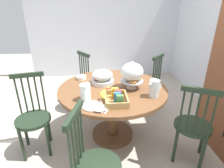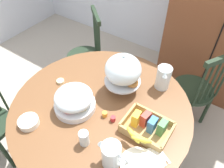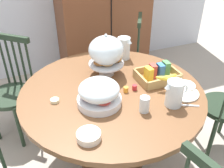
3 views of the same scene
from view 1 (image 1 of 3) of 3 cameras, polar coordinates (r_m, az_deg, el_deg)
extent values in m
plane|color=#A89E8E|center=(2.68, 0.36, -15.14)|extent=(10.00, 10.00, 0.00)
cube|color=silver|center=(4.57, 2.21, 18.63)|extent=(0.06, 4.32, 2.60)
cylinder|color=brown|center=(2.26, 0.22, -1.46)|extent=(1.35, 1.35, 0.04)
cylinder|color=brown|center=(2.42, 0.20, -8.68)|extent=(0.14, 0.14, 0.63)
cylinder|color=brown|center=(2.63, 0.19, -15.26)|extent=(0.56, 0.56, 0.06)
cylinder|color=#1E2D1E|center=(3.14, 10.92, 0.02)|extent=(0.40, 0.40, 0.04)
cylinder|color=#1E2D1E|center=(3.40, 9.61, -2.16)|extent=(0.04, 0.04, 0.45)
cylinder|color=#1E2D1E|center=(3.18, 7.23, -3.91)|extent=(0.04, 0.04, 0.45)
cylinder|color=#1E2D1E|center=(3.30, 13.90, -3.39)|extent=(0.04, 0.04, 0.45)
cylinder|color=#1E2D1E|center=(3.07, 11.75, -5.29)|extent=(0.04, 0.04, 0.45)
cylinder|color=#1E2D1E|center=(3.12, 15.04, 4.18)|extent=(0.02, 0.02, 0.48)
cylinder|color=#1E2D1E|center=(3.06, 14.53, 3.85)|extent=(0.02, 0.02, 0.48)
cylinder|color=#1E2D1E|center=(3.00, 13.99, 3.51)|extent=(0.02, 0.02, 0.48)
cylinder|color=#1E2D1E|center=(2.93, 13.44, 3.15)|extent=(0.02, 0.02, 0.48)
cylinder|color=#1E2D1E|center=(2.87, 12.86, 2.78)|extent=(0.02, 0.02, 0.48)
cube|color=#1E2D1E|center=(2.92, 14.48, 8.31)|extent=(0.29, 0.27, 0.05)
cylinder|color=#1E2D1E|center=(3.13, -11.03, -0.10)|extent=(0.40, 0.40, 0.04)
cylinder|color=#1E2D1E|center=(3.28, -14.04, -3.55)|extent=(0.04, 0.04, 0.45)
cylinder|color=#1E2D1E|center=(3.06, -11.77, -5.44)|extent=(0.04, 0.04, 0.45)
cylinder|color=#1E2D1E|center=(3.39, -9.79, -2.27)|extent=(0.04, 0.04, 0.45)
cylinder|color=#1E2D1E|center=(3.17, -7.29, -3.99)|extent=(0.04, 0.04, 0.45)
cylinder|color=#1E2D1E|center=(3.23, -10.03, 5.29)|extent=(0.02, 0.02, 0.48)
cylinder|color=#1E2D1E|center=(3.17, -9.41, 5.00)|extent=(0.02, 0.02, 0.48)
cylinder|color=#1E2D1E|center=(3.11, -8.77, 4.69)|extent=(0.02, 0.02, 0.48)
cylinder|color=#1E2D1E|center=(3.06, -8.11, 4.37)|extent=(0.02, 0.02, 0.48)
cylinder|color=#1E2D1E|center=(3.00, -7.41, 4.04)|extent=(0.02, 0.02, 0.48)
cube|color=#1E2D1E|center=(3.04, -9.07, 9.34)|extent=(0.32, 0.23, 0.05)
cylinder|color=#1E2D1E|center=(2.34, -23.65, -10.29)|extent=(0.40, 0.40, 0.04)
cylinder|color=#1E2D1E|center=(2.38, -26.52, -16.95)|extent=(0.04, 0.04, 0.45)
cylinder|color=#1E2D1E|center=(2.34, -19.51, -16.45)|extent=(0.04, 0.04, 0.45)
cylinder|color=#1E2D1E|center=(2.60, -25.69, -13.07)|extent=(0.04, 0.04, 0.45)
cylinder|color=#1E2D1E|center=(2.56, -19.40, -12.54)|extent=(0.04, 0.04, 0.45)
cylinder|color=#1E2D1E|center=(2.39, -27.54, -3.67)|extent=(0.02, 0.02, 0.48)
cylinder|color=#1E2D1E|center=(2.38, -25.90, -3.50)|extent=(0.02, 0.02, 0.48)
cylinder|color=#1E2D1E|center=(2.37, -24.24, -3.32)|extent=(0.02, 0.02, 0.48)
cylinder|color=#1E2D1E|center=(2.36, -22.56, -3.14)|extent=(0.02, 0.02, 0.48)
cylinder|color=#1E2D1E|center=(2.35, -20.88, -2.95)|extent=(0.02, 0.02, 0.48)
cube|color=#1E2D1E|center=(2.27, -25.30, 2.57)|extent=(0.11, 0.36, 0.05)
cylinder|color=#1E2D1E|center=(1.64, -4.55, -24.79)|extent=(0.40, 0.40, 0.04)
cylinder|color=#1E2D1E|center=(1.41, -12.98, -21.34)|extent=(0.02, 0.02, 0.48)
cylinder|color=#1E2D1E|center=(1.46, -12.02, -19.47)|extent=(0.02, 0.02, 0.48)
cylinder|color=#1E2D1E|center=(1.50, -11.13, -17.72)|extent=(0.02, 0.02, 0.48)
cylinder|color=#1E2D1E|center=(1.56, -10.32, -16.07)|extent=(0.02, 0.02, 0.48)
cylinder|color=#1E2D1E|center=(1.61, -9.56, -14.53)|extent=(0.02, 0.02, 0.48)
cube|color=#1E2D1E|center=(1.35, -11.98, -9.33)|extent=(0.36, 0.11, 0.05)
cylinder|color=#1E2D1E|center=(2.24, 24.12, -12.00)|extent=(0.40, 0.40, 0.04)
cylinder|color=#1E2D1E|center=(2.49, 26.67, -14.99)|extent=(0.04, 0.04, 0.45)
cylinder|color=#1E2D1E|center=(2.48, 20.09, -13.99)|extent=(0.04, 0.04, 0.45)
cylinder|color=#1E2D1E|center=(2.27, 26.70, -19.15)|extent=(0.04, 0.04, 0.45)
cylinder|color=#1E2D1E|center=(2.26, 19.32, -18.06)|extent=(0.04, 0.04, 0.45)
cylinder|color=#1E2D1E|center=(1.99, 29.11, -9.39)|extent=(0.02, 0.02, 0.48)
cylinder|color=#1E2D1E|center=(1.98, 27.10, -9.10)|extent=(0.02, 0.02, 0.48)
cylinder|color=#1E2D1E|center=(1.98, 25.08, -8.79)|extent=(0.02, 0.02, 0.48)
cylinder|color=#1E2D1E|center=(1.97, 23.06, -8.47)|extent=(0.02, 0.02, 0.48)
cylinder|color=#1E2D1E|center=(1.97, 21.03, -8.13)|extent=(0.02, 0.02, 0.48)
cube|color=#1E2D1E|center=(1.86, 26.42, -1.94)|extent=(0.21, 0.33, 0.05)
cylinder|color=silver|center=(2.24, 6.14, -1.07)|extent=(0.12, 0.12, 0.02)
cylinder|color=silver|center=(2.23, 6.18, -0.20)|extent=(0.03, 0.03, 0.09)
cylinder|color=silver|center=(2.21, 6.23, 1.01)|extent=(0.28, 0.28, 0.01)
torus|color=#B27033|center=(2.12, 6.69, 0.77)|extent=(0.10, 0.10, 0.03)
torus|color=#D19347|center=(2.22, 8.06, 1.71)|extent=(0.10, 0.10, 0.03)
torus|color=#935628|center=(2.25, 5.84, 2.12)|extent=(0.10, 0.10, 0.03)
torus|color=tan|center=(2.20, 5.40, 1.63)|extent=(0.10, 0.10, 0.03)
ellipsoid|color=silver|center=(2.17, 6.36, 3.86)|extent=(0.27, 0.27, 0.22)
sphere|color=silver|center=(2.13, 6.51, 6.90)|extent=(0.02, 0.02, 0.02)
cylinder|color=silver|center=(2.37, -3.01, 0.85)|extent=(0.30, 0.30, 0.05)
ellipsoid|color=beige|center=(2.29, -3.17, 1.07)|extent=(0.09, 0.09, 0.03)
ellipsoid|color=#8CBF59|center=(2.36, -1.41, 1.80)|extent=(0.09, 0.09, 0.03)
ellipsoid|color=#6B2D4C|center=(2.42, -2.91, 2.27)|extent=(0.09, 0.09, 0.03)
ellipsoid|color=#CC3D33|center=(2.35, -4.66, 1.56)|extent=(0.09, 0.09, 0.03)
ellipsoid|color=silver|center=(2.34, -3.06, 2.89)|extent=(0.28, 0.28, 0.13)
cylinder|color=silver|center=(1.93, -8.44, -2.66)|extent=(0.11, 0.11, 0.18)
cylinder|color=orange|center=(1.94, -8.39, -3.39)|extent=(0.10, 0.10, 0.12)
cone|color=silver|center=(1.96, -8.62, 0.18)|extent=(0.04, 0.04, 0.03)
torus|color=silver|center=(1.86, -8.39, -3.38)|extent=(0.07, 0.02, 0.07)
cylinder|color=silver|center=(2.04, 13.18, -1.36)|extent=(0.11, 0.11, 0.20)
cylinder|color=white|center=(2.05, 13.11, -2.11)|extent=(0.10, 0.10, 0.13)
cone|color=silver|center=(1.97, 11.95, 0.42)|extent=(0.05, 0.05, 0.03)
torus|color=silver|center=(2.08, 14.70, -0.71)|extent=(0.04, 0.07, 0.07)
cube|color=tan|center=(1.91, 1.29, -5.50)|extent=(0.30, 0.22, 0.01)
cube|color=tan|center=(1.89, -2.02, -4.87)|extent=(0.30, 0.02, 0.07)
cube|color=tan|center=(1.91, 4.59, -4.59)|extent=(0.30, 0.02, 0.07)
cube|color=tan|center=(2.03, 0.85, -2.76)|extent=(0.02, 0.22, 0.07)
cube|color=tan|center=(1.77, 1.82, -7.00)|extent=(0.02, 0.22, 0.07)
cube|color=gold|center=(1.96, 0.93, -2.79)|extent=(0.05, 0.07, 0.11)
cube|color=#B23D33|center=(1.91, 1.99, -3.45)|extent=(0.05, 0.08, 0.11)
cube|color=#336BAD|center=(1.86, 1.75, -4.26)|extent=(0.05, 0.07, 0.11)
cube|color=#47894C|center=(1.81, 2.48, -5.14)|extent=(0.05, 0.07, 0.11)
ellipsoid|color=yellow|center=(1.89, -3.01, -2.87)|extent=(0.14, 0.08, 0.05)
ellipsoid|color=yellow|center=(1.86, -2.97, -3.27)|extent=(0.13, 0.03, 0.05)
ellipsoid|color=yellow|center=(1.84, -2.94, -3.69)|extent=(0.14, 0.08, 0.05)
cylinder|color=white|center=(1.84, -6.05, -6.87)|extent=(0.22, 0.22, 0.01)
cylinder|color=white|center=(1.78, -3.97, -7.49)|extent=(0.15, 0.15, 0.01)
cylinder|color=white|center=(2.54, -9.69, 2.02)|extent=(0.14, 0.14, 0.04)
cylinder|color=silver|center=(2.14, -7.79, -1.02)|extent=(0.06, 0.06, 0.11)
cylinder|color=beige|center=(2.64, -0.35, 2.95)|extent=(0.06, 0.06, 0.02)
cylinder|color=#B7282D|center=(2.10, -1.11, -2.26)|extent=(0.04, 0.04, 0.04)
cylinder|color=orange|center=(2.17, -1.23, -1.47)|extent=(0.04, 0.04, 0.04)
cube|color=silver|center=(1.79, -2.07, -7.87)|extent=(0.16, 0.09, 0.01)
cube|color=silver|center=(1.78, -1.18, -8.07)|extent=(0.16, 0.09, 0.01)
cube|color=silver|center=(1.91, -9.76, -6.06)|extent=(0.16, 0.09, 0.01)
camera|label=2|loc=(1.57, -33.78, 32.19)|focal=34.85mm
camera|label=3|loc=(2.90, -32.60, 22.16)|focal=40.27mm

